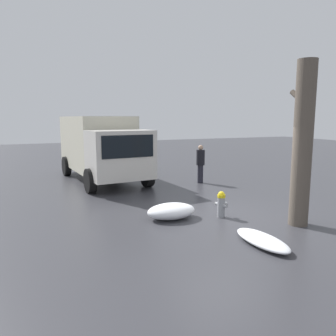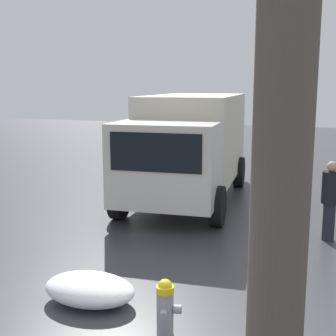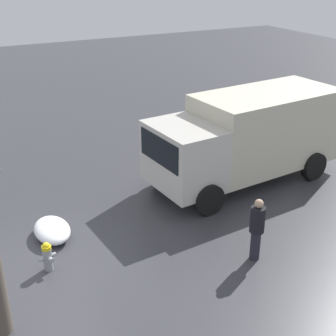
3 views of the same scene
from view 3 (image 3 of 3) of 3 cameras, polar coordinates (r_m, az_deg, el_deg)
name	(u,v)px [view 3 (image 3 of 3)]	position (r m, az deg, el deg)	size (l,w,h in m)	color
ground_plane	(49,269)	(11.38, -14.29, -11.88)	(60.00, 60.00, 0.00)	#38383D
fire_hydrant	(47,256)	(11.16, -14.48, -10.35)	(0.42, 0.32, 0.73)	gray
delivery_truck	(248,135)	(14.74, 9.78, 4.03)	(6.41, 3.00, 2.77)	beige
pedestrian	(257,227)	(11.10, 10.78, -7.09)	(0.35, 0.35, 1.60)	#23232D
snow_pile_by_hydrant	(52,230)	(12.41, -13.95, -7.35)	(0.88, 1.35, 0.42)	white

